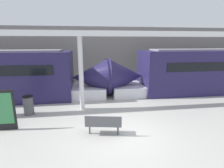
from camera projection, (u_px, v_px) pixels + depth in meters
name	position (u px, v px, depth m)	size (l,w,h in m)	color
ground_plane	(121.00, 135.00, 7.08)	(60.00, 60.00, 0.00)	#B2AFA8
station_wall	(101.00, 56.00, 15.64)	(56.00, 0.20, 5.00)	gray
train_left	(224.00, 71.00, 13.46)	(18.11, 2.93, 3.20)	#231E4C
bench_near	(103.00, 123.00, 6.99)	(1.51, 0.70, 0.86)	#4C4F54
trash_bin	(28.00, 105.00, 9.02)	(0.51, 0.51, 1.01)	#4C4F54
poster_board	(2.00, 110.00, 7.30)	(1.08, 0.07, 1.78)	black
support_column_near	(81.00, 75.00, 9.37)	(0.26, 0.26, 3.98)	silver
canopy_beam	(79.00, 33.00, 8.88)	(28.00, 0.60, 0.28)	silver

